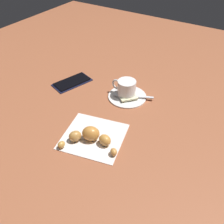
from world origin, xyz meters
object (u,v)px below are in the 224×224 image
object	(u,v)px
saucer	(127,96)
cell_phone	(72,82)
teaspoon	(126,95)
sugar_packet	(129,98)
napkin	(94,136)
espresso_cup	(126,88)
croissant	(90,137)

from	to	relation	value
saucer	cell_phone	bearing A→B (deg)	98.51
cell_phone	saucer	bearing A→B (deg)	-81.49
teaspoon	sugar_packet	distance (m)	0.02
sugar_packet	cell_phone	world-z (taller)	sugar_packet
napkin	cell_phone	distance (m)	0.29
saucer	cell_phone	xyz separation A→B (m)	(-0.03, 0.22, -0.00)
cell_phone	sugar_packet	bearing A→B (deg)	-86.64
teaspoon	napkin	distance (m)	0.21
espresso_cup	teaspoon	bearing A→B (deg)	-135.83
espresso_cup	cell_phone	distance (m)	0.22
saucer	sugar_packet	xyz separation A→B (m)	(-0.02, -0.02, 0.01)
espresso_cup	napkin	world-z (taller)	espresso_cup
saucer	teaspoon	world-z (taller)	teaspoon
sugar_packet	cell_phone	size ratio (longest dim) A/B	0.37
sugar_packet	cell_phone	bearing A→B (deg)	134.47
espresso_cup	teaspoon	world-z (taller)	espresso_cup
teaspoon	espresso_cup	bearing A→B (deg)	44.17
teaspoon	sugar_packet	size ratio (longest dim) A/B	2.27
espresso_cup	sugar_packet	bearing A→B (deg)	-127.28
saucer	espresso_cup	xyz separation A→B (m)	(-0.00, 0.00, 0.03)
teaspoon	cell_phone	xyz separation A→B (m)	(-0.03, 0.22, -0.01)
napkin	croissant	xyz separation A→B (m)	(-0.02, -0.01, 0.02)
saucer	teaspoon	bearing A→B (deg)	-173.66
saucer	croissant	bearing A→B (deg)	-175.77
espresso_cup	saucer	bearing A→B (deg)	-74.17
saucer	espresso_cup	size ratio (longest dim) A/B	1.48
cell_phone	napkin	bearing A→B (deg)	-128.73
espresso_cup	sugar_packet	xyz separation A→B (m)	(-0.02, -0.02, -0.02)
cell_phone	espresso_cup	bearing A→B (deg)	-81.67
napkin	croissant	distance (m)	0.03
saucer	napkin	bearing A→B (deg)	-176.73
espresso_cup	teaspoon	size ratio (longest dim) A/B	0.67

